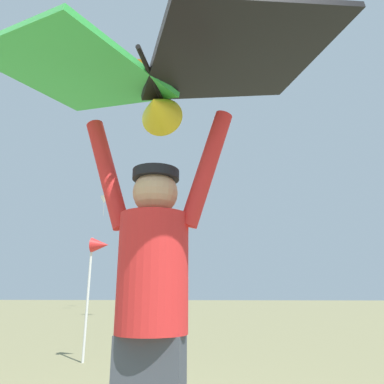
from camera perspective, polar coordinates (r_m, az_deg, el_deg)
The scene contains 6 objects.
kite_flyer_person at distance 1.75m, azimuth -6.45°, elevation -17.94°, with size 0.81×0.36×1.92m.
held_stunt_kite at distance 2.02m, azimuth -6.04°, elevation 18.28°, with size 2.06×1.13×0.43m.
distant_kite_orange_low_left at distance 24.56m, azimuth -8.29°, elevation 19.90°, with size 0.75×0.72×0.30m.
distant_kite_white_mid_left at distance 30.11m, azimuth -13.93°, elevation -1.28°, with size 0.78×0.83×1.68m.
distant_kite_purple_far_center at distance 33.98m, azimuth 4.35°, elevation 10.58°, with size 1.39×1.33×2.13m.
marker_flag at distance 6.05m, azimuth -14.85°, elevation -9.46°, with size 0.30×0.24×1.89m.
Camera 1 is at (0.51, -1.60, 1.00)m, focal length 33.16 mm.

